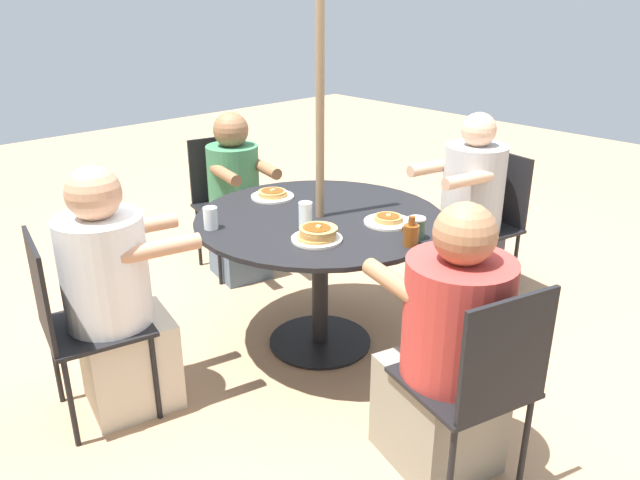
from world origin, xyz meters
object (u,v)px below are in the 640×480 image
object	(u,v)px
diner_west	(236,203)
patio_chair_north	(75,318)
patio_table	(320,239)
patio_chair_west	(226,196)
patio_chair_east	(479,379)
patio_chair_south	(487,215)
diner_north	(116,304)
diner_south	(467,218)
pancake_plate_c	(388,220)
pancake_plate_b	(317,235)
drinking_glass_b	(305,215)
drinking_glass_a	(211,218)
diner_east	(448,356)
coffee_cup	(416,228)
syrup_bottle	(411,234)
pancake_plate_a	(273,195)

from	to	relation	value
diner_west	patio_chair_north	bearing A→B (deg)	40.44
patio_table	patio_chair_west	xyz separation A→B (m)	(1.19, -0.25, -0.11)
patio_chair_east	patio_chair_south	distance (m)	1.77
diner_north	diner_south	xyz separation A→B (m)	(-0.41, -2.04, 0.00)
diner_south	pancake_plate_c	size ratio (longest dim) A/B	4.89
patio_chair_east	diner_north	bearing A→B (deg)	131.90
pancake_plate_b	drinking_glass_b	xyz separation A→B (m)	(0.16, -0.07, 0.03)
pancake_plate_b	drinking_glass_a	bearing A→B (deg)	30.51
diner_north	patio_chair_south	bearing A→B (deg)	90.58
diner_east	drinking_glass_b	xyz separation A→B (m)	(0.94, -0.11, 0.29)
patio_chair_north	patio_chair_east	size ratio (longest dim) A/B	1.00
coffee_cup	drinking_glass_b	xyz separation A→B (m)	(0.45, 0.27, 0.01)
drinking_glass_a	pancake_plate_b	bearing A→B (deg)	-149.49
patio_chair_north	diner_east	size ratio (longest dim) A/B	0.78
patio_chair_west	drinking_glass_b	world-z (taller)	patio_chair_west
patio_chair_east	syrup_bottle	bearing A→B (deg)	75.54
diner_east	drinking_glass_b	bearing A→B (deg)	98.14
diner_west	pancake_plate_a	distance (m)	0.70
patio_chair_west	syrup_bottle	xyz separation A→B (m)	(-1.74, 0.21, 0.28)
patio_table	patio_chair_south	world-z (taller)	patio_chair_south
patio_table	diner_east	distance (m)	1.04
patio_chair_north	coffee_cup	distance (m)	1.54
patio_chair_west	coffee_cup	xyz separation A→B (m)	(-1.70, 0.13, 0.28)
diner_east	diner_south	bearing A→B (deg)	47.01
pancake_plate_a	patio_chair_south	bearing A→B (deg)	-117.98
diner_north	drinking_glass_b	world-z (taller)	diner_north
coffee_cup	drinking_glass_a	size ratio (longest dim) A/B	0.95
pancake_plate_c	diner_south	bearing A→B (deg)	-83.23
patio_chair_east	diner_east	world-z (taller)	diner_east
patio_chair_west	pancake_plate_c	distance (m)	1.51
diner_east	pancake_plate_a	distance (m)	1.45
patio_chair_south	pancake_plate_a	bearing A→B (deg)	72.96
pancake_plate_b	coffee_cup	bearing A→B (deg)	-130.31
patio_chair_east	coffee_cup	distance (m)	0.83
drinking_glass_a	drinking_glass_b	world-z (taller)	drinking_glass_b
diner_north	diner_east	size ratio (longest dim) A/B	1.02
diner_east	coffee_cup	bearing A→B (deg)	66.51
patio_chair_north	patio_chair_east	bearing A→B (deg)	43.46
patio_table	diner_west	bearing A→B (deg)	-11.69
diner_west	drinking_glass_a	distance (m)	1.10
patio_table	pancake_plate_a	distance (m)	0.42
patio_chair_east	pancake_plate_a	world-z (taller)	patio_chair_east
patio_chair_east	drinking_glass_b	world-z (taller)	patio_chair_east
drinking_glass_b	drinking_glass_a	bearing A→B (deg)	49.08
patio_chair_north	diner_south	distance (m)	2.25
patio_chair_north	pancake_plate_b	size ratio (longest dim) A/B	3.75
patio_chair_north	syrup_bottle	xyz separation A→B (m)	(-0.80, -1.22, 0.28)
diner_north	patio_table	bearing A→B (deg)	90.00
diner_north	pancake_plate_c	distance (m)	1.32
diner_east	pancake_plate_b	bearing A→B (deg)	102.01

